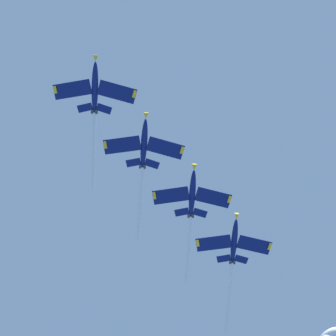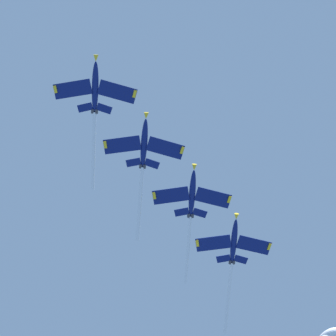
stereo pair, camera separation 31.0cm
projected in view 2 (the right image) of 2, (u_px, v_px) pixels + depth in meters
jet_lead at (95, 104)px, 121.73m from camera, size 20.15×30.52×13.80m
jet_second at (143, 161)px, 124.97m from camera, size 20.15×30.33×14.40m
jet_third at (191, 206)px, 127.43m from camera, size 20.15×29.41×13.96m
jet_fourth at (232, 258)px, 132.80m from camera, size 20.15×31.39×15.02m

